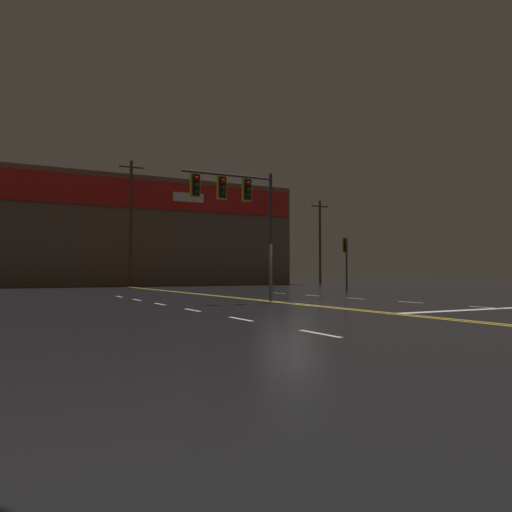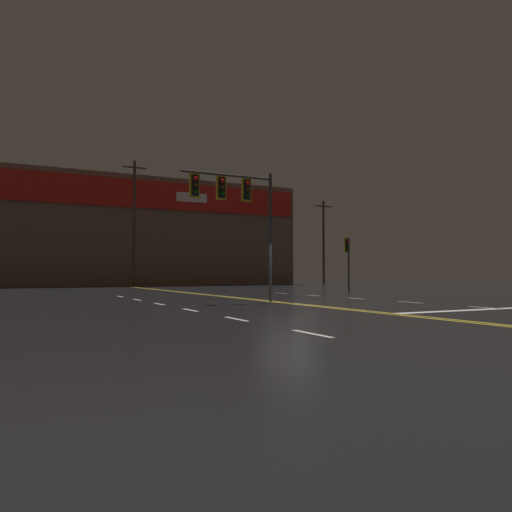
{
  "view_description": "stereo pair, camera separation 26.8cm",
  "coord_description": "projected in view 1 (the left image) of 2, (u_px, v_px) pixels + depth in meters",
  "views": [
    {
      "loc": [
        -10.59,
        -17.24,
        1.2
      ],
      "look_at": [
        0.0,
        2.89,
        2.0
      ],
      "focal_mm": 35.0,
      "sensor_mm": 36.0,
      "label": 1
    },
    {
      "loc": [
        -10.35,
        -17.37,
        1.2
      ],
      "look_at": [
        0.0,
        2.89,
        2.0
      ],
      "focal_mm": 35.0,
      "sensor_mm": 36.0,
      "label": 2
    }
  ],
  "objects": [
    {
      "name": "traffic_signal_corner_northeast",
      "position": [
        346.0,
        252.0,
        33.72
      ],
      "size": [
        0.42,
        0.36,
        3.63
      ],
      "color": "#38383D",
      "rests_on": "ground"
    },
    {
      "name": "traffic_signal_median",
      "position": [
        234.0,
        198.0,
        20.65
      ],
      "size": [
        4.1,
        0.36,
        5.51
      ],
      "color": "#38383D",
      "rests_on": "ground"
    },
    {
      "name": "utility_pole_row",
      "position": [
        114.0,
        227.0,
        44.38
      ],
      "size": [
        46.75,
        0.26,
        11.46
      ],
      "color": "#4C3828",
      "rests_on": "ground"
    },
    {
      "name": "building_backdrop",
      "position": [
        111.0,
        233.0,
        51.04
      ],
      "size": [
        36.69,
        10.23,
        10.64
      ],
      "color": "brown",
      "rests_on": "ground"
    },
    {
      "name": "ground_plane",
      "position": [
        289.0,
        303.0,
        20.14
      ],
      "size": [
        200.0,
        200.0,
        0.0
      ],
      "primitive_type": "plane",
      "color": "black"
    },
    {
      "name": "road_markings",
      "position": [
        323.0,
        304.0,
        19.57
      ],
      "size": [
        14.32,
        60.0,
        0.01
      ],
      "color": "gold",
      "rests_on": "ground"
    }
  ]
}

